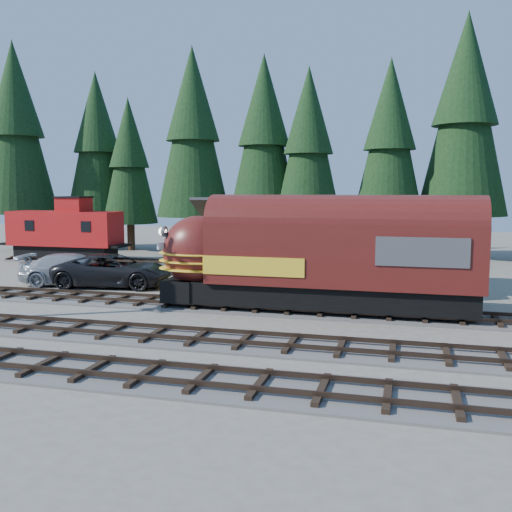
% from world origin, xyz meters
% --- Properties ---
extents(ground, '(120.00, 120.00, 0.00)m').
position_xyz_m(ground, '(0.00, 0.00, 0.00)').
color(ground, '#6B665B').
rests_on(ground, ground).
extents(track_spur, '(32.00, 3.20, 0.33)m').
position_xyz_m(track_spur, '(-10.00, 18.00, 0.06)').
color(track_spur, '#4C4947').
rests_on(track_spur, ground).
extents(depot, '(12.80, 7.00, 5.30)m').
position_xyz_m(depot, '(-0.00, 10.50, 2.96)').
color(depot, gold).
rests_on(depot, ground).
extents(conifer_backdrop, '(79.76, 24.15, 17.30)m').
position_xyz_m(conifer_backdrop, '(6.24, 24.51, 10.36)').
color(conifer_backdrop, black).
rests_on(conifer_backdrop, ground).
extents(locomotive, '(15.16, 3.01, 4.12)m').
position_xyz_m(locomotive, '(0.69, 4.00, 2.43)').
color(locomotive, black).
rests_on(locomotive, ground).
extents(caboose, '(9.10, 2.64, 4.73)m').
position_xyz_m(caboose, '(-21.32, 18.00, 2.38)').
color(caboose, black).
rests_on(caboose, ground).
extents(pickup_truck_a, '(7.31, 4.16, 1.92)m').
position_xyz_m(pickup_truck_a, '(-11.52, 8.01, 0.96)').
color(pickup_truck_a, black).
rests_on(pickup_truck_a, ground).
extents(pickup_truck_b, '(6.85, 3.88, 1.87)m').
position_xyz_m(pickup_truck_b, '(-14.03, 7.87, 0.94)').
color(pickup_truck_b, '#AEB1B7').
rests_on(pickup_truck_b, ground).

